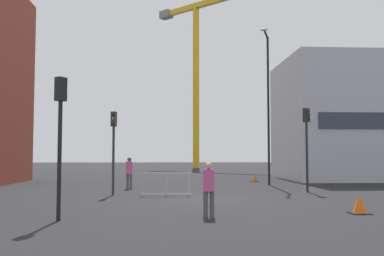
% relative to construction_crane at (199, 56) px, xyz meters
% --- Properties ---
extents(ground, '(160.00, 160.00, 0.00)m').
position_rel_construction_crane_xyz_m(ground, '(-2.93, -39.68, -15.57)').
color(ground, black).
extents(office_block, '(13.76, 8.65, 9.14)m').
position_rel_construction_crane_xyz_m(office_block, '(11.52, -26.15, -11.01)').
color(office_block, '#B7B7BC').
rests_on(office_block, ground).
extents(construction_crane, '(14.31, 13.54, 23.27)m').
position_rel_construction_crane_xyz_m(construction_crane, '(0.00, 0.00, 0.00)').
color(construction_crane, gold).
rests_on(construction_crane, ground).
extents(streetlamp_tall, '(0.95, 2.07, 9.37)m').
position_rel_construction_crane_xyz_m(streetlamp_tall, '(1.96, -32.09, -10.13)').
color(streetlamp_tall, black).
rests_on(streetlamp_tall, ground).
extents(traffic_light_median, '(0.36, 0.38, 4.18)m').
position_rel_construction_crane_xyz_m(traffic_light_median, '(-7.42, -45.48, -12.78)').
color(traffic_light_median, black).
rests_on(traffic_light_median, ground).
extents(traffic_light_island, '(0.36, 0.38, 4.25)m').
position_rel_construction_crane_xyz_m(traffic_light_island, '(2.78, -36.89, -12.74)').
color(traffic_light_island, '#232326').
rests_on(traffic_light_island, ground).
extents(traffic_light_corner, '(0.28, 0.38, 3.94)m').
position_rel_construction_crane_xyz_m(traffic_light_corner, '(-6.84, -37.78, -12.93)').
color(traffic_light_corner, '#2D2D30').
rests_on(traffic_light_corner, ground).
extents(pedestrian_walking, '(0.34, 0.34, 1.67)m').
position_rel_construction_crane_xyz_m(pedestrian_walking, '(-3.02, -45.04, -14.61)').
color(pedestrian_walking, '#4C4C51').
rests_on(pedestrian_walking, ground).
extents(pedestrian_waiting, '(0.34, 0.34, 1.74)m').
position_rel_construction_crane_xyz_m(pedestrian_waiting, '(-6.39, -34.40, -14.56)').
color(pedestrian_waiting, '#4C4C51').
rests_on(pedestrian_waiting, ground).
extents(safety_barrier_mid_span, '(0.22, 2.41, 1.08)m').
position_rel_construction_crane_xyz_m(safety_barrier_mid_span, '(-2.12, -36.29, -15.01)').
color(safety_barrier_mid_span, '#9EA0A5').
rests_on(safety_barrier_mid_span, ground).
extents(safety_barrier_right_run, '(2.34, 0.13, 1.08)m').
position_rel_construction_crane_xyz_m(safety_barrier_right_run, '(-4.34, -38.56, -15.01)').
color(safety_barrier_right_run, '#9EA0A5').
rests_on(safety_barrier_right_run, ground).
extents(traffic_cone_orange, '(0.55, 0.55, 0.56)m').
position_rel_construction_crane_xyz_m(traffic_cone_orange, '(1.78, -28.74, -15.32)').
color(traffic_cone_orange, black).
rests_on(traffic_cone_orange, ground).
extents(traffic_cone_by_barrier, '(0.62, 0.62, 0.62)m').
position_rel_construction_crane_xyz_m(traffic_cone_by_barrier, '(1.93, -44.54, -15.29)').
color(traffic_cone_by_barrier, black).
rests_on(traffic_cone_by_barrier, ground).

